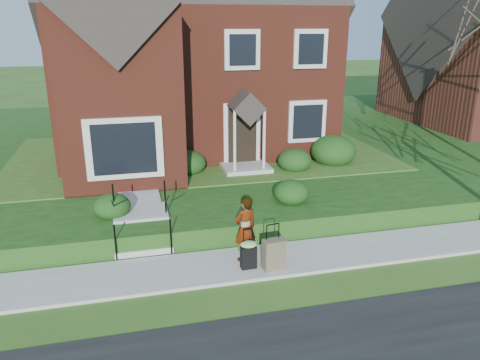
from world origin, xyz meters
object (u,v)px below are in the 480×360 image
object	(u,v)px
woman	(245,229)
suitcase_black	(249,253)
front_steps	(142,225)
suitcase_olive	(274,254)

from	to	relation	value
woman	suitcase_black	distance (m)	0.59
front_steps	suitcase_olive	bearing A→B (deg)	-38.81
woman	suitcase_olive	size ratio (longest dim) A/B	1.48
woman	suitcase_olive	xyz separation A→B (m)	(0.53, -0.56, -0.44)
front_steps	woman	xyz separation A→B (m)	(2.32, -1.73, 0.40)
suitcase_olive	front_steps	bearing A→B (deg)	134.35
woman	suitcase_black	bearing A→B (deg)	67.03
front_steps	suitcase_black	size ratio (longest dim) A/B	2.12
suitcase_black	suitcase_olive	xyz separation A→B (m)	(0.55, -0.17, -0.01)
front_steps	woman	world-z (taller)	woman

